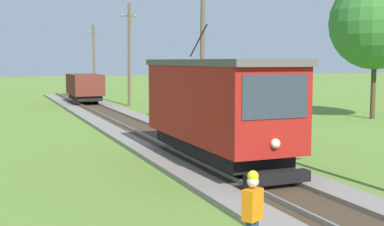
{
  "coord_description": "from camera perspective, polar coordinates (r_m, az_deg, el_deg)",
  "views": [
    {
      "loc": [
        -7.38,
        3.71,
        3.77
      ],
      "look_at": [
        0.09,
        22.35,
        1.68
      ],
      "focal_mm": 47.05,
      "sensor_mm": 36.0,
      "label": 1
    }
  ],
  "objects": [
    {
      "name": "track_worker",
      "position": [
        9.47,
        6.87,
        -11.22
      ],
      "size": [
        0.45,
        0.39,
        1.78
      ],
      "rotation": [
        0.0,
        0.0,
        2.07
      ],
      "color": "navy",
      "rests_on": "ground"
    },
    {
      "name": "red_tram",
      "position": [
        17.82,
        2.73,
        0.86
      ],
      "size": [
        2.6,
        8.54,
        4.79
      ],
      "color": "maroon",
      "rests_on": "rail_right"
    },
    {
      "name": "utility_pole_far",
      "position": [
        41.86,
        -7.13,
        6.63
      ],
      "size": [
        1.4,
        0.65,
        8.4
      ],
      "color": "brown",
      "rests_on": "ground"
    },
    {
      "name": "utility_pole_mid",
      "position": [
        27.3,
        1.16,
        6.79
      ],
      "size": [
        1.4,
        0.49,
        8.15
      ],
      "color": "brown",
      "rests_on": "ground"
    },
    {
      "name": "freight_car",
      "position": [
        43.44,
        -12.05,
        2.9
      ],
      "size": [
        2.4,
        5.2,
        2.31
      ],
      "color": "maroon",
      "rests_on": "rail_right"
    },
    {
      "name": "utility_pole_distant",
      "position": [
        56.58,
        -11.05,
        6.03
      ],
      "size": [
        1.4,
        0.48,
        7.71
      ],
      "color": "brown",
      "rests_on": "ground"
    },
    {
      "name": "tree_right_near",
      "position": [
        34.76,
        20.1,
        9.53
      ],
      "size": [
        5.94,
        5.94,
        9.13
      ],
      "color": "#4C3823",
      "rests_on": "ground"
    }
  ]
}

